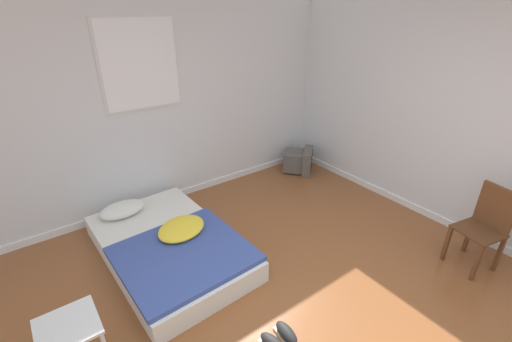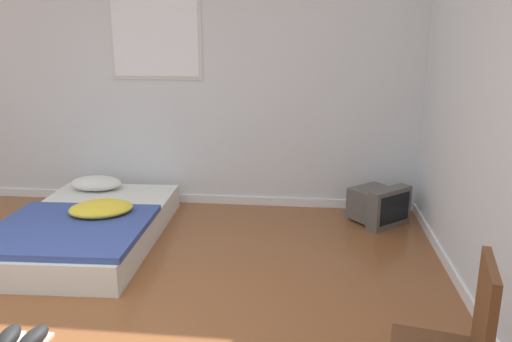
{
  "view_description": "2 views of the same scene",
  "coord_description": "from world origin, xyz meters",
  "px_view_note": "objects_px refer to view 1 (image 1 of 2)",
  "views": [
    {
      "loc": [
        -1.48,
        -1.19,
        2.51
      ],
      "look_at": [
        0.85,
        1.99,
        0.57
      ],
      "focal_mm": 24.0,
      "sensor_mm": 36.0,
      "label": 1
    },
    {
      "loc": [
        1.46,
        -2.16,
        1.77
      ],
      "look_at": [
        0.98,
        2.08,
        0.61
      ],
      "focal_mm": 35.0,
      "sensor_mm": 36.0,
      "label": 2
    }
  ],
  "objects_px": {
    "wooden_chair": "(486,222)",
    "sneaker_pair": "(280,339)",
    "side_stool": "(69,332)",
    "crt_tv": "(299,161)",
    "mattress_bed": "(169,245)"
  },
  "relations": [
    {
      "from": "wooden_chair",
      "to": "sneaker_pair",
      "type": "bearing_deg",
      "value": 168.29
    },
    {
      "from": "side_stool",
      "to": "sneaker_pair",
      "type": "xyz_separation_m",
      "value": [
        1.37,
        -0.8,
        -0.29
      ]
    },
    {
      "from": "crt_tv",
      "to": "side_stool",
      "type": "xyz_separation_m",
      "value": [
        -3.7,
        -1.5,
        0.16
      ]
    },
    {
      "from": "side_stool",
      "to": "sneaker_pair",
      "type": "height_order",
      "value": "side_stool"
    },
    {
      "from": "sneaker_pair",
      "to": "mattress_bed",
      "type": "bearing_deg",
      "value": 100.49
    },
    {
      "from": "crt_tv",
      "to": "sneaker_pair",
      "type": "height_order",
      "value": "crt_tv"
    },
    {
      "from": "crt_tv",
      "to": "sneaker_pair",
      "type": "distance_m",
      "value": 3.27
    },
    {
      "from": "wooden_chair",
      "to": "mattress_bed",
      "type": "bearing_deg",
      "value": 142.0
    },
    {
      "from": "wooden_chair",
      "to": "sneaker_pair",
      "type": "distance_m",
      "value": 2.4
    },
    {
      "from": "crt_tv",
      "to": "wooden_chair",
      "type": "relative_size",
      "value": 0.69
    },
    {
      "from": "wooden_chair",
      "to": "sneaker_pair",
      "type": "xyz_separation_m",
      "value": [
        -2.3,
        0.48,
        -0.47
      ]
    },
    {
      "from": "mattress_bed",
      "to": "wooden_chair",
      "type": "height_order",
      "value": "wooden_chair"
    },
    {
      "from": "mattress_bed",
      "to": "sneaker_pair",
      "type": "distance_m",
      "value": 1.57
    },
    {
      "from": "crt_tv",
      "to": "sneaker_pair",
      "type": "bearing_deg",
      "value": -135.42
    },
    {
      "from": "wooden_chair",
      "to": "sneaker_pair",
      "type": "relative_size",
      "value": 3.08
    }
  ]
}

